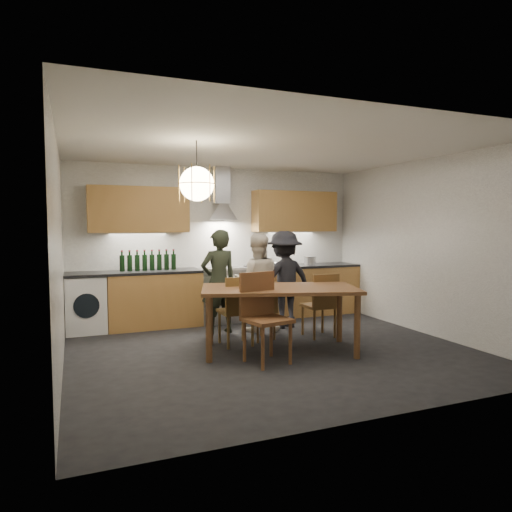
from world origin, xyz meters
name	(u,v)px	position (x,y,z in m)	size (l,w,h in m)	color
ground	(271,350)	(0.00, 0.00, 0.00)	(5.00, 5.00, 0.00)	black
room_shell	(272,218)	(0.00, 0.00, 1.71)	(5.02, 4.52, 2.61)	white
counter_run	(226,294)	(0.02, 1.95, 0.45)	(5.00, 0.62, 0.90)	tan
range_stove	(225,295)	(0.00, 1.94, 0.44)	(0.90, 0.60, 0.92)	silver
wall_fixtures	(222,210)	(0.00, 2.07, 1.87)	(4.30, 0.54, 1.10)	#BE8C49
pendant_lamp	(197,184)	(-1.00, -0.10, 2.10)	(0.43, 0.43, 0.70)	black
dining_table	(280,295)	(0.08, -0.09, 0.73)	(2.16, 1.51, 0.83)	brown
chair_back_left	(238,306)	(-0.34, 0.33, 0.54)	(0.44, 0.44, 0.94)	brown
chair_back_mid	(263,307)	(0.09, 0.50, 0.47)	(0.46, 0.46, 0.83)	brown
chair_back_right	(322,301)	(0.93, 0.32, 0.53)	(0.43, 0.43, 0.93)	brown
chair_front	(263,311)	(-0.29, -0.39, 0.61)	(0.56, 0.56, 1.06)	brown
person_left	(219,282)	(-0.36, 1.13, 0.78)	(0.57, 0.37, 1.55)	black
person_mid	(257,282)	(0.23, 1.07, 0.75)	(0.73, 0.57, 1.49)	beige
person_right	(284,279)	(0.72, 1.14, 0.76)	(0.99, 0.57, 1.53)	black
mixing_bowl	(278,264)	(0.95, 1.86, 0.93)	(0.26, 0.26, 0.06)	#BDBCC0
stock_pot	(310,261)	(1.59, 1.90, 0.97)	(0.21, 0.21, 0.14)	#B8B8BB
wine_bottles	(148,260)	(-1.26, 1.98, 1.06)	(0.88, 0.08, 0.32)	black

